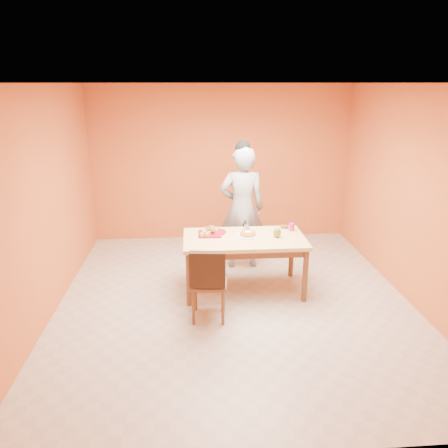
{
  "coord_description": "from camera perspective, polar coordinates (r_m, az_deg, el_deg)",
  "views": [
    {
      "loc": [
        -0.53,
        -5.08,
        2.7
      ],
      "look_at": [
        -0.11,
        0.3,
        0.95
      ],
      "focal_mm": 35.0,
      "sensor_mm": 36.0,
      "label": 1
    }
  ],
  "objects": [
    {
      "name": "pastry_pile",
      "position": [
        5.84,
        -1.86,
        -0.8
      ],
      "size": [
        0.28,
        0.28,
        0.09
      ],
      "primitive_type": null,
      "color": "tan",
      "rests_on": "pastry_platter"
    },
    {
      "name": "cake_server",
      "position": [
        5.96,
        3.02,
        -0.4
      ],
      "size": [
        0.06,
        0.29,
        0.01
      ],
      "primitive_type": "cube",
      "rotation": [
        0.0,
        0.0,
        -0.03
      ],
      "color": "white",
      "rests_on": "sponge_cake"
    },
    {
      "name": "sponge_cake",
      "position": [
        5.8,
        3.14,
        -1.25
      ],
      "size": [
        0.22,
        0.22,
        0.05
      ],
      "primitive_type": "cylinder",
      "rotation": [
        0.0,
        0.0,
        0.06
      ],
      "color": "orange",
      "rests_on": "white_cake_plate"
    },
    {
      "name": "pastry_platter",
      "position": [
        5.86,
        -1.86,
        -1.3
      ],
      "size": [
        0.32,
        0.32,
        0.02
      ],
      "primitive_type": "cube",
      "rotation": [
        0.0,
        0.0,
        -0.04
      ],
      "color": "maroon",
      "rests_on": "dining_table"
    },
    {
      "name": "floor",
      "position": [
        5.78,
        1.38,
        -9.91
      ],
      "size": [
        5.0,
        5.0,
        0.0
      ],
      "primitive_type": "plane",
      "color": "beige",
      "rests_on": "ground"
    },
    {
      "name": "egg_ornament",
      "position": [
        5.77,
        6.95,
        -1.11
      ],
      "size": [
        0.13,
        0.11,
        0.13
      ],
      "primitive_type": "ellipsoid",
      "rotation": [
        0.0,
        0.0,
        -0.3
      ],
      "color": "olive",
      "rests_on": "dining_table"
    },
    {
      "name": "wall_left",
      "position": [
        5.53,
        -22.4,
        2.45
      ],
      "size": [
        0.0,
        5.0,
        5.0
      ],
      "primitive_type": "plane",
      "rotation": [
        1.57,
        0.0,
        1.57
      ],
      "color": "#CF682F",
      "rests_on": "floor"
    },
    {
      "name": "wall_back",
      "position": [
        7.72,
        -0.4,
        7.88
      ],
      "size": [
        4.5,
        0.0,
        4.5
      ],
      "primitive_type": "plane",
      "rotation": [
        1.57,
        0.0,
        0.0
      ],
      "color": "#CF682F",
      "rests_on": "floor"
    },
    {
      "name": "magenta_glass",
      "position": [
        6.07,
        8.82,
        -0.39
      ],
      "size": [
        0.1,
        0.1,
        0.11
      ],
      "primitive_type": "cylinder",
      "rotation": [
        0.0,
        0.0,
        0.41
      ],
      "color": "#B61B61",
      "rests_on": "dining_table"
    },
    {
      "name": "person",
      "position": [
        6.5,
        2.36,
        2.07
      ],
      "size": [
        0.68,
        0.45,
        1.85
      ],
      "primitive_type": "imported",
      "rotation": [
        0.0,
        0.0,
        3.16
      ],
      "color": "gray",
      "rests_on": "floor"
    },
    {
      "name": "white_cake_plate",
      "position": [
        5.81,
        3.14,
        -1.53
      ],
      "size": [
        0.39,
        0.39,
        0.01
      ],
      "primitive_type": "cylinder",
      "rotation": [
        0.0,
        0.0,
        -0.31
      ],
      "color": "white",
      "rests_on": "dining_table"
    },
    {
      "name": "red_dinner_plate",
      "position": [
        5.93,
        -1.05,
        -1.05
      ],
      "size": [
        0.3,
        0.3,
        0.02
      ],
      "primitive_type": "cylinder",
      "rotation": [
        0.0,
        0.0,
        0.09
      ],
      "color": "maroon",
      "rests_on": "dining_table"
    },
    {
      "name": "checker_tin",
      "position": [
        6.18,
        7.89,
        -0.35
      ],
      "size": [
        0.13,
        0.13,
        0.03
      ],
      "primitive_type": "cylinder",
      "rotation": [
        0.0,
        0.0,
        0.21
      ],
      "color": "#331E0E",
      "rests_on": "dining_table"
    },
    {
      "name": "dining_chair",
      "position": [
        5.16,
        -2.01,
        -7.54
      ],
      "size": [
        0.46,
        0.53,
        0.93
      ],
      "rotation": [
        0.0,
        0.0,
        -0.09
      ],
      "color": "brown",
      "rests_on": "floor"
    },
    {
      "name": "dining_table",
      "position": [
        5.79,
        2.66,
        -2.62
      ],
      "size": [
        1.6,
        0.9,
        0.76
      ],
      "color": "#EEBC7C",
      "rests_on": "floor"
    },
    {
      "name": "wall_right",
      "position": [
        5.94,
        23.64,
        3.3
      ],
      "size": [
        0.0,
        5.0,
        5.0
      ],
      "primitive_type": "plane",
      "rotation": [
        1.57,
        0.0,
        -1.57
      ],
      "color": "#CF682F",
      "rests_on": "floor"
    },
    {
      "name": "ceiling",
      "position": [
        5.11,
        1.61,
        17.95
      ],
      "size": [
        5.0,
        5.0,
        0.0
      ],
      "primitive_type": "plane",
      "rotation": [
        3.14,
        0.0,
        0.0
      ],
      "color": "silver",
      "rests_on": "wall_back"
    }
  ]
}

